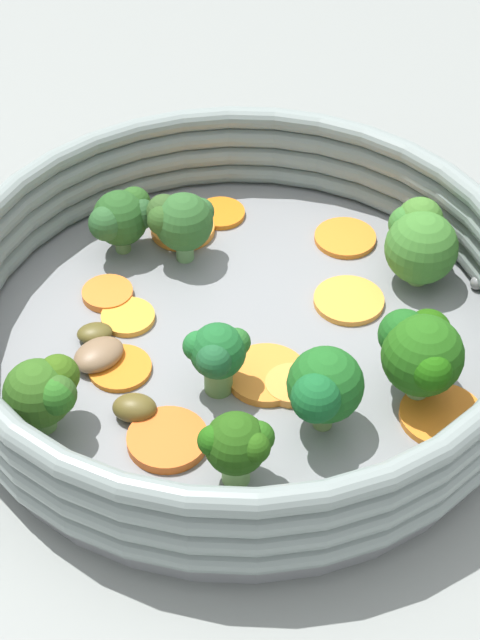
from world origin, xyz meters
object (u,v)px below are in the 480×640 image
Objects in this scene: carrot_slice_4 at (168,440)px; carrot_slice_5 at (120,368)px; broccoli_floret_5 at (421,351)px; broccoli_floret_1 at (180,220)px; mushroom_piece_1 at (134,408)px; carrot_slice_8 at (108,293)px; carrot_slice_0 at (292,385)px; carrot_slice_1 at (271,373)px; broccoli_floret_0 at (238,445)px; broccoli_floret_2 at (45,392)px; mushroom_piece_0 at (95,333)px; mushroom_piece_2 at (99,355)px; broccoli_floret_4 at (122,217)px; carrot_slice_3 at (183,229)px; broccoli_floret_3 at (418,239)px; carrot_slice_2 at (220,213)px; carrot_slice_10 at (128,317)px; broccoli_floret_6 at (323,388)px; carrot_slice_7 at (347,298)px; broccoli_floret_7 at (217,354)px; carrot_slice_6 at (442,416)px; carrot_slice_9 at (345,238)px; skillet at (240,347)px.

carrot_slice_4 is 0.06m from carrot_slice_5.
broccoli_floret_1 is at bearing 113.05° from broccoli_floret_5.
carrot_slice_8 is at bearing 78.38° from mushroom_piece_1.
carrot_slice_0 is 0.64× the size of broccoli_floret_1.
broccoli_floret_0 is (-0.05, -0.06, 0.03)m from carrot_slice_1.
carrot_slice_4 is 0.07m from broccoli_floret_2.
mushroom_piece_0 is 0.02m from mushroom_piece_2.
broccoli_floret_4 is 0.09m from mushroom_piece_0.
broccoli_floret_3 is at bearing -41.52° from carrot_slice_3.
carrot_slice_2 is 0.12m from carrot_slice_10.
mushroom_piece_0 is at bearing 126.00° from broccoli_floret_6.
carrot_slice_5 is 0.84× the size of carrot_slice_7.
broccoli_floret_5 reaches higher than broccoli_floret_6.
broccoli_floret_2 reaches higher than carrot_slice_5.
broccoli_floret_7 is (0.02, -0.08, 0.03)m from carrot_slice_10.
carrot_slice_2 is (0.04, 0.15, -0.00)m from carrot_slice_1.
mushroom_piece_1 is at bearing 154.26° from carrot_slice_6.
carrot_slice_9 is 0.14m from broccoli_floret_5.
carrot_slice_6 is 0.16m from carrot_slice_9.
carrot_slice_7 is 1.33× the size of carrot_slice_10.
carrot_slice_7 is 1.38× the size of carrot_slice_8.
carrot_slice_1 reaches higher than skillet.
mushroom_piece_2 is at bearing 107.86° from broccoli_floret_0.
carrot_slice_6 is (0.07, -0.10, 0.01)m from skillet.
broccoli_floret_0 is 0.12m from broccoli_floret_5.
skillet is 0.07m from carrot_slice_10.
carrot_slice_10 is at bearing 162.17° from carrot_slice_7.
carrot_slice_0 is at bearing -55.90° from carrot_slice_10.
mushroom_piece_0 is (-0.15, 0.14, 0.00)m from carrot_slice_6.
mushroom_piece_2 is (-0.02, -0.05, 0.00)m from carrot_slice_8.
broccoli_floret_7 is at bearing 153.12° from broccoli_floret_5.
broccoli_floret_5 is (0.06, -0.19, 0.03)m from carrot_slice_3.
carrot_slice_8 is 0.11m from broccoli_floret_2.
mushroom_piece_2 is (-0.04, 0.11, -0.02)m from broccoli_floret_0.
carrot_slice_8 is 0.03m from carrot_slice_10.
mushroom_piece_0 reaches higher than carrot_slice_0.
broccoli_floret_4 is at bearing 103.64° from carrot_slice_1.
broccoli_floret_4 is 0.21m from broccoli_floret_5.
carrot_slice_6 is at bearing -54.95° from skillet.
carrot_slice_4 is 1.40× the size of mushroom_piece_2.
broccoli_floret_5 is 1.08× the size of broccoli_floret_6.
carrot_slice_1 is at bearing -7.85° from broccoli_floret_2.
carrot_slice_10 is at bearing 134.28° from broccoli_floret_5.
mushroom_piece_2 is (-0.12, -0.10, 0.00)m from carrot_slice_2.
broccoli_floret_3 reaches higher than broccoli_floret_4.
carrot_slice_8 is at bearing 119.59° from carrot_slice_0.
broccoli_floret_4 is 0.14m from broccoli_floret_7.
carrot_slice_9 is at bearing -5.09° from carrot_slice_8.
broccoli_floret_6 is 1.66× the size of mushroom_piece_2.
carrot_slice_5 is 0.18m from carrot_slice_6.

